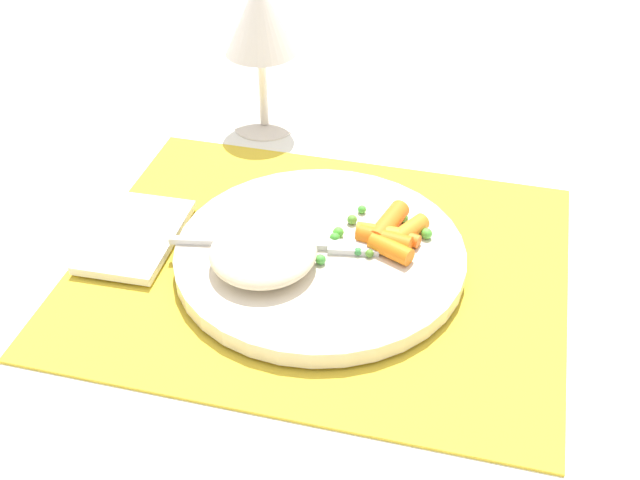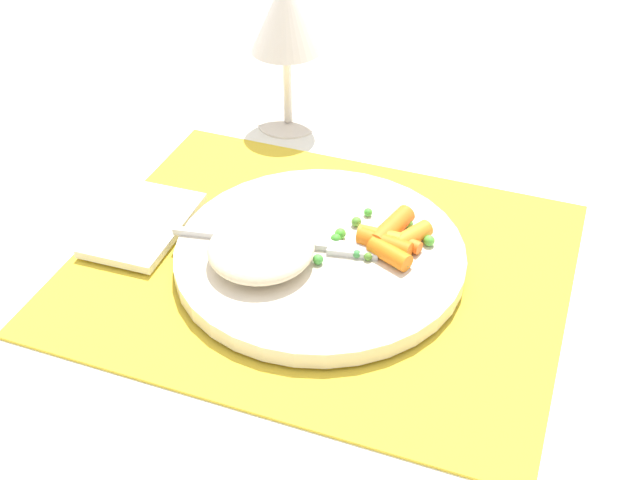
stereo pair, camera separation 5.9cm
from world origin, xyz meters
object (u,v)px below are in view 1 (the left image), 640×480
Objects in this scene: plate at (320,256)px; napkin at (136,236)px; carrot_portion at (390,234)px; rice_mound at (263,252)px; fork at (296,245)px; wine_glass at (260,21)px.

plate is 0.17m from napkin.
napkin is at bearing -171.45° from carrot_portion.
carrot_portion is (0.06, 0.03, 0.02)m from plate.
rice_mound is (-0.04, -0.03, 0.02)m from plate.
plate is at bearing -156.21° from carrot_portion.
wine_glass is (-0.10, 0.23, 0.10)m from fork.
carrot_portion is at bearing 8.55° from napkin.
fork reaches higher than napkin.
napkin is at bearing -101.91° from wine_glass.
napkin is (-0.15, -0.01, -0.01)m from fork.
carrot_portion is at bearing -48.43° from wine_glass.
wine_glass is at bearing 118.22° from plate.
plate is 0.28m from wine_glass.
fork is 0.15m from napkin.
fork is 1.55× the size of napkin.
rice_mound is 0.12m from carrot_portion.
fork is at bearing -169.78° from plate.
wine_glass reaches higher than napkin.
carrot_portion reaches higher than napkin.
carrot_portion is 0.42× the size of fork.
rice_mound is 0.54× the size of wine_glass.
rice_mound reaches higher than fork.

